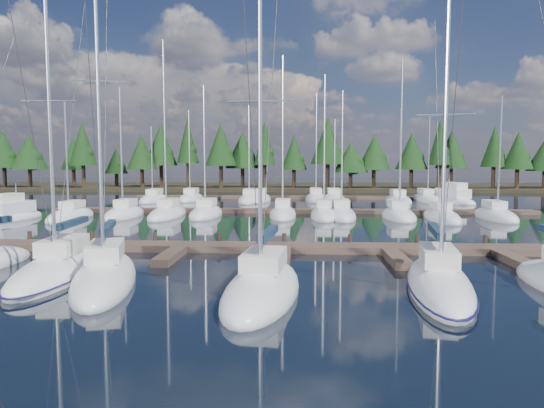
# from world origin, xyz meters

# --- Properties ---
(ground) EXTENTS (260.00, 260.00, 0.00)m
(ground) POSITION_xyz_m (0.00, 30.00, 0.00)
(ground) COLOR black
(ground) RESTS_ON ground
(far_shore) EXTENTS (220.00, 30.00, 0.60)m
(far_shore) POSITION_xyz_m (0.00, 90.00, 0.30)
(far_shore) COLOR black
(far_shore) RESTS_ON ground
(main_dock) EXTENTS (44.00, 6.13, 0.90)m
(main_dock) POSITION_xyz_m (0.00, 17.36, 0.20)
(main_dock) COLOR brown
(main_dock) RESTS_ON ground
(back_docks) EXTENTS (50.00, 21.80, 0.40)m
(back_docks) POSITION_xyz_m (0.00, 49.58, 0.20)
(back_docks) COLOR brown
(back_docks) RESTS_ON ground
(front_sailboat_1) EXTENTS (3.61, 9.78, 14.33)m
(front_sailboat_1) POSITION_xyz_m (-10.08, 11.14, 0.28)
(front_sailboat_1) COLOR silver
(front_sailboat_1) RESTS_ON ground
(front_sailboat_2) EXTENTS (4.87, 9.46, 15.45)m
(front_sailboat_2) POSITION_xyz_m (-7.44, 9.85, 0.31)
(front_sailboat_2) COLOR silver
(front_sailboat_2) RESTS_ON ground
(front_sailboat_3) EXTENTS (3.53, 8.67, 13.55)m
(front_sailboat_3) POSITION_xyz_m (-0.52, 8.29, 0.29)
(front_sailboat_3) COLOR silver
(front_sailboat_3) RESTS_ON ground
(front_sailboat_4) EXTENTS (4.02, 9.83, 12.78)m
(front_sailboat_4) POSITION_xyz_m (6.62, 9.54, 0.28)
(front_sailboat_4) COLOR silver
(front_sailboat_4) RESTS_ON ground
(back_sailboat_rows) EXTENTS (41.86, 33.41, 17.39)m
(back_sailboat_rows) POSITION_xyz_m (-0.33, 45.51, 0.26)
(back_sailboat_rows) COLOR silver
(back_sailboat_rows) RESTS_ON ground
(motor_yacht_left) EXTENTS (3.72, 8.28, 3.99)m
(motor_yacht_left) POSITION_xyz_m (-25.31, 32.15, 0.45)
(motor_yacht_left) COLOR silver
(motor_yacht_left) RESTS_ON ground
(motor_yacht_right) EXTENTS (5.40, 9.23, 4.38)m
(motor_yacht_right) POSITION_xyz_m (20.92, 53.91, 0.48)
(motor_yacht_right) COLOR silver
(motor_yacht_right) RESTS_ON ground
(tree_line) EXTENTS (186.42, 11.97, 13.87)m
(tree_line) POSITION_xyz_m (-1.07, 80.22, 7.42)
(tree_line) COLOR black
(tree_line) RESTS_ON far_shore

